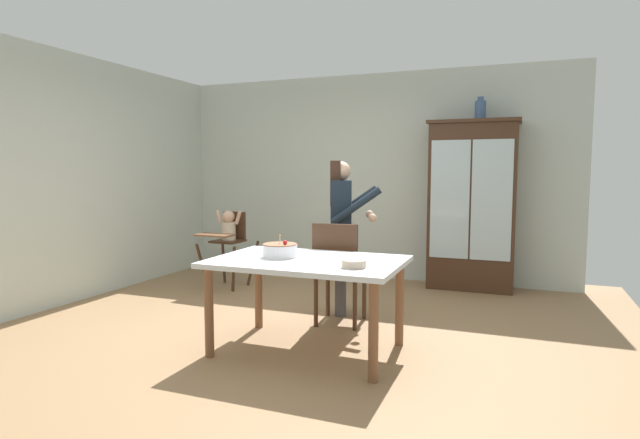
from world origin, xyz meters
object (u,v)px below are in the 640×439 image
Objects in this scene: adult_person at (342,218)px; dining_chair_far_side at (338,267)px; birthday_cake at (280,250)px; high_chair_with_toddler at (228,234)px; serving_bowl at (354,264)px; china_cabinet at (472,205)px; dining_table at (307,271)px; ceramic_vase at (480,110)px.

adult_person is 0.59m from dining_chair_far_side.
birthday_cake is at bearing 152.47° from adult_person.
adult_person reaches higher than high_chair_with_toddler.
serving_bowl is (0.69, -0.21, -0.03)m from birthday_cake.
high_chair_with_toddler is 2.05m from dining_chair_far_side.
china_cabinet reaches higher than high_chair_with_toddler.
dining_table is (-1.01, -2.72, -0.37)m from china_cabinet.
adult_person is at bearing -124.57° from china_cabinet.
china_cabinet is at bearing -176.79° from ceramic_vase.
dining_table is 0.50m from serving_bowl.
high_chair_with_toddler is 5.28× the size of serving_bowl.
china_cabinet reaches higher than dining_chair_far_side.
ceramic_vase is at bearing -121.19° from dining_chair_far_side.
serving_bowl reaches higher than dining_table.
china_cabinet is 1.37× the size of dining_table.
dining_table is at bearing 86.21° from dining_chair_far_side.
china_cabinet is 1.13m from ceramic_vase.
dining_table is 1.55× the size of dining_chair_far_side.
birthday_cake reaches higher than serving_bowl.
adult_person is 8.50× the size of serving_bowl.
high_chair_with_toddler is (-2.85, -1.00, -1.49)m from ceramic_vase.
serving_bowl is at bearing -177.24° from adult_person.
adult_person is 1.12m from birthday_cake.
birthday_cake is at bearing 163.09° from serving_bowl.
high_chair_with_toddler reaches higher than serving_bowl.
adult_person reaches higher than birthday_cake.
china_cabinet is 2.92m from dining_table.
adult_person is at bearing -17.64° from high_chair_with_toddler.
china_cabinet is at bearing 21.93° from high_chair_with_toddler.
ceramic_vase is 0.18× the size of dining_table.
dining_chair_far_side is at bearing 115.99° from serving_bowl.
high_chair_with_toddler is 1.81m from adult_person.
dining_chair_far_side reaches higher than high_chair_with_toddler.
birthday_cake is (-1.25, -2.70, -0.23)m from china_cabinet.
ceramic_vase is 0.28× the size of high_chair_with_toddler.
dining_chair_far_side is at bearing 69.92° from birthday_cake.
dining_chair_far_side is (-1.06, -2.01, -1.59)m from ceramic_vase.
ceramic_vase is at bearing 64.00° from birthday_cake.
serving_bowl is (0.45, -0.19, 0.12)m from dining_table.
high_chair_with_toddler is 0.62× the size of adult_person.
dining_table is at bearing -110.31° from china_cabinet.
ceramic_vase is at bearing -55.95° from adult_person.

